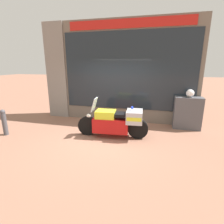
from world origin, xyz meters
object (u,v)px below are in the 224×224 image
at_px(white_helmet, 190,93).
at_px(street_bollard, 4,122).
at_px(paramedic_motorcycle, 116,121).
at_px(utility_cabinet, 187,113).

height_order(white_helmet, street_bollard, white_helmet).
height_order(paramedic_motorcycle, street_bollard, paramedic_motorcycle).
xyz_separation_m(white_helmet, street_bollard, (-5.97, -2.14, -0.85)).
distance_m(paramedic_motorcycle, white_helmet, 2.84).
bearing_deg(white_helmet, street_bollard, -160.27).
xyz_separation_m(paramedic_motorcycle, utility_cabinet, (2.34, 1.39, 0.06)).
bearing_deg(utility_cabinet, street_bollard, -160.14).
relative_size(paramedic_motorcycle, utility_cabinet, 1.96).
relative_size(paramedic_motorcycle, white_helmet, 8.31).
distance_m(utility_cabinet, street_bollard, 6.33).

